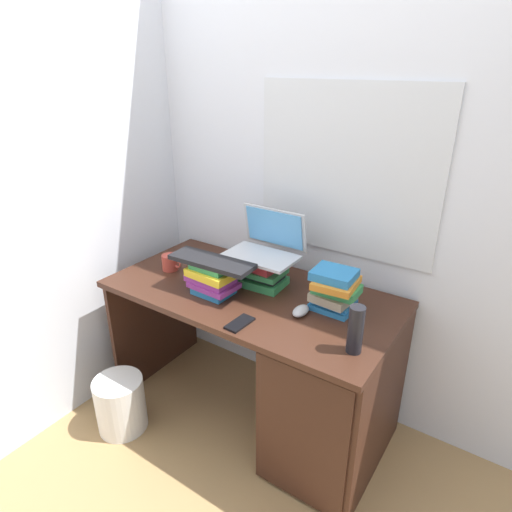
# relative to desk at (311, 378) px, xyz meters

# --- Properties ---
(ground_plane) EXTENTS (6.00, 6.00, 0.00)m
(ground_plane) POSITION_rel_desk_xyz_m (-0.36, 0.03, -0.41)
(ground_plane) COLOR #9E7A4C
(wall_back) EXTENTS (6.00, 0.06, 2.60)m
(wall_back) POSITION_rel_desk_xyz_m (-0.36, 0.43, 0.89)
(wall_back) COLOR silver
(wall_back) RESTS_ON ground
(wall_left) EXTENTS (0.05, 6.00, 2.60)m
(wall_left) POSITION_rel_desk_xyz_m (-1.21, 0.03, 0.89)
(wall_left) COLOR silver
(wall_left) RESTS_ON ground
(desk) EXTENTS (1.41, 0.71, 0.76)m
(desk) POSITION_rel_desk_xyz_m (0.00, 0.00, 0.00)
(desk) COLOR #381E14
(desk) RESTS_ON ground
(book_stack_tall) EXTENTS (0.25, 0.18, 0.15)m
(book_stack_tall) POSITION_rel_desk_xyz_m (-0.36, 0.12, 0.41)
(book_stack_tall) COLOR #338C4C
(book_stack_tall) RESTS_ON desk
(book_stack_keyboard_riser) EXTENTS (0.25, 0.19, 0.15)m
(book_stack_keyboard_riser) POSITION_rel_desk_xyz_m (-0.50, -0.09, 0.42)
(book_stack_keyboard_riser) COLOR #2672B2
(book_stack_keyboard_riser) RESTS_ON desk
(book_stack_side) EXTENTS (0.21, 0.20, 0.19)m
(book_stack_side) POSITION_rel_desk_xyz_m (0.04, 0.10, 0.44)
(book_stack_side) COLOR #2672B2
(book_stack_side) RESTS_ON desk
(laptop) EXTENTS (0.35, 0.25, 0.22)m
(laptop) POSITION_rel_desk_xyz_m (-0.36, 0.16, 0.54)
(laptop) COLOR #B7BABF
(laptop) RESTS_ON book_stack_tall
(keyboard) EXTENTS (0.43, 0.16, 0.02)m
(keyboard) POSITION_rel_desk_xyz_m (-0.50, -0.09, 0.51)
(keyboard) COLOR black
(keyboard) RESTS_ON book_stack_keyboard_riser
(computer_mouse) EXTENTS (0.06, 0.10, 0.04)m
(computer_mouse) POSITION_rel_desk_xyz_m (-0.06, -0.02, 0.36)
(computer_mouse) COLOR #A5A8AD
(computer_mouse) RESTS_ON desk
(mug) EXTENTS (0.12, 0.08, 0.09)m
(mug) POSITION_rel_desk_xyz_m (-0.85, -0.01, 0.39)
(mug) COLOR #B23F33
(mug) RESTS_ON desk
(water_bottle) EXTENTS (0.06, 0.06, 0.20)m
(water_bottle) POSITION_rel_desk_xyz_m (0.24, -0.15, 0.44)
(water_bottle) COLOR black
(water_bottle) RESTS_ON desk
(cell_phone) EXTENTS (0.07, 0.14, 0.01)m
(cell_phone) POSITION_rel_desk_xyz_m (-0.23, -0.24, 0.35)
(cell_phone) COLOR black
(cell_phone) RESTS_ON desk
(wastebasket) EXTENTS (0.25, 0.25, 0.30)m
(wastebasket) POSITION_rel_desk_xyz_m (-0.86, -0.44, -0.26)
(wastebasket) COLOR silver
(wastebasket) RESTS_ON ground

